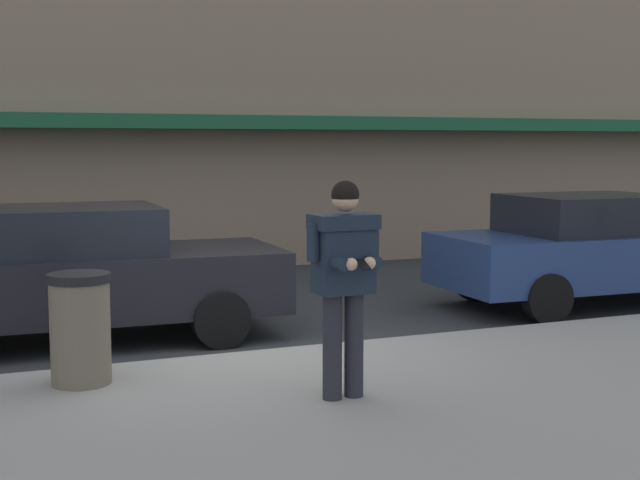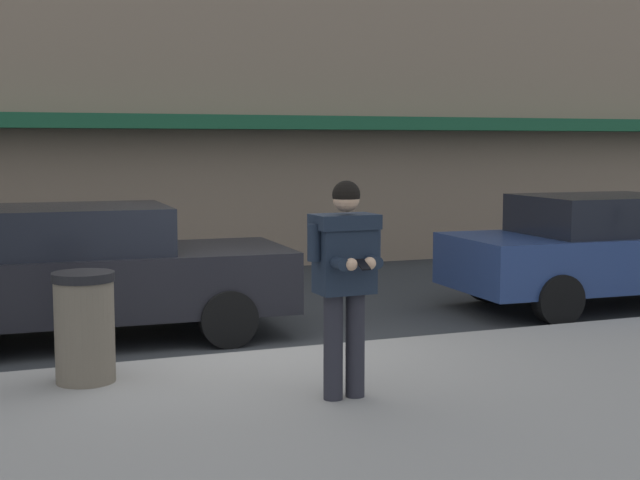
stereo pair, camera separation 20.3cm
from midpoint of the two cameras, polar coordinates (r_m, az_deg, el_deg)
The scene contains 7 objects.
ground_plane at distance 9.37m, azimuth -4.28°, elevation -7.65°, with size 80.00×80.00×0.00m, color #2B2D30.
sidewalk at distance 7.22m, azimuth 10.28°, elevation -11.41°, with size 32.00×5.30×0.14m, color gray.
curb_paint_line at distance 9.74m, azimuth 1.32°, elevation -7.08°, with size 28.00×0.12×0.01m, color silver.
parked_sedan_mid at distance 10.41m, azimuth -14.14°, elevation -1.99°, with size 4.57×2.06×1.54m.
parked_sedan_far at distance 12.84m, azimuth 18.40°, elevation -0.60°, with size 4.56×2.05×1.54m.
man_texting_on_phone at distance 7.27m, azimuth 2.41°, elevation -1.64°, with size 0.65×0.59×1.81m.
trash_bin at distance 8.12m, azimuth -14.14°, elevation -5.41°, with size 0.55×0.55×0.98m.
Camera 2 is at (-2.51, -8.75, 2.25)m, focal length 50.00 mm.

